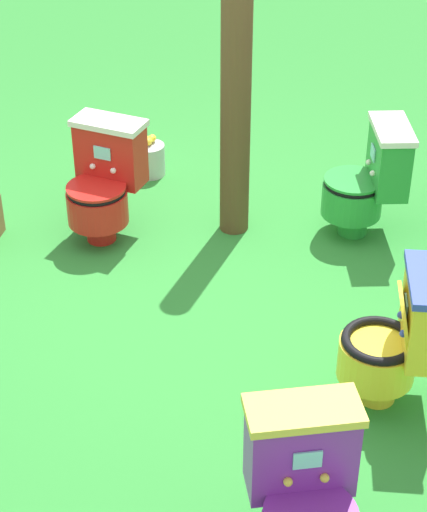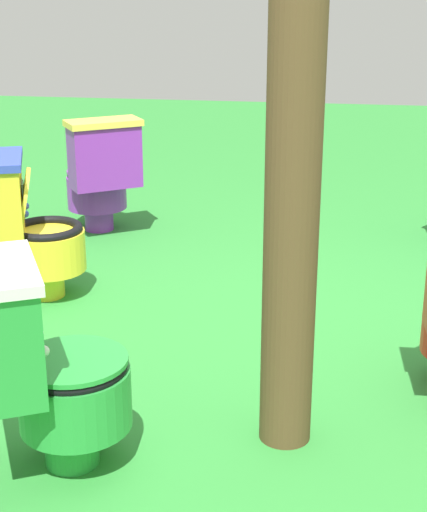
{
  "view_description": "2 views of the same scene",
  "coord_description": "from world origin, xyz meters",
  "px_view_note": "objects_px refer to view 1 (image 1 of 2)",
  "views": [
    {
      "loc": [
        3.84,
        1.89,
        3.04
      ],
      "look_at": [
        0.25,
        0.16,
        0.41
      ],
      "focal_mm": 64.35,
      "sensor_mm": 36.0,
      "label": 1
    },
    {
      "loc": [
        -3.17,
        -0.27,
        1.56
      ],
      "look_at": [
        0.28,
        0.27,
        0.33
      ],
      "focal_mm": 57.18,
      "sensor_mm": 36.0,
      "label": 2
    }
  ],
  "objects_px": {
    "toilet_red": "(103,181)",
    "toilet_yellow": "(400,338)",
    "toilet_green": "(368,180)",
    "wooden_post": "(236,111)",
    "lemon_bucket": "(149,159)",
    "toilet_purple": "(305,497)"
  },
  "relations": [
    {
      "from": "toilet_green",
      "to": "toilet_purple",
      "type": "relative_size",
      "value": 1.0
    },
    {
      "from": "toilet_yellow",
      "to": "toilet_purple",
      "type": "bearing_deg",
      "value": 156.78
    },
    {
      "from": "toilet_green",
      "to": "toilet_red",
      "type": "relative_size",
      "value": 1.0
    },
    {
      "from": "toilet_yellow",
      "to": "lemon_bucket",
      "type": "relative_size",
      "value": 2.63
    },
    {
      "from": "wooden_post",
      "to": "lemon_bucket",
      "type": "distance_m",
      "value": 1.14
    },
    {
      "from": "toilet_yellow",
      "to": "toilet_purple",
      "type": "distance_m",
      "value": 1.09
    },
    {
      "from": "toilet_purple",
      "to": "wooden_post",
      "type": "xyz_separation_m",
      "value": [
        -2.19,
        -1.3,
        0.43
      ]
    },
    {
      "from": "toilet_green",
      "to": "toilet_purple",
      "type": "bearing_deg",
      "value": 164.95
    },
    {
      "from": "toilet_green",
      "to": "toilet_yellow",
      "type": "relative_size",
      "value": 1.0
    },
    {
      "from": "wooden_post",
      "to": "toilet_green",
      "type": "bearing_deg",
      "value": 111.7
    },
    {
      "from": "toilet_red",
      "to": "wooden_post",
      "type": "height_order",
      "value": "wooden_post"
    },
    {
      "from": "lemon_bucket",
      "to": "wooden_post",
      "type": "bearing_deg",
      "value": 64.43
    },
    {
      "from": "toilet_yellow",
      "to": "toilet_green",
      "type": "bearing_deg",
      "value": 2.65
    },
    {
      "from": "toilet_green",
      "to": "wooden_post",
      "type": "distance_m",
      "value": 0.92
    },
    {
      "from": "toilet_red",
      "to": "wooden_post",
      "type": "xyz_separation_m",
      "value": [
        -0.41,
        0.68,
        0.43
      ]
    },
    {
      "from": "toilet_green",
      "to": "toilet_purple",
      "type": "height_order",
      "value": "same"
    },
    {
      "from": "toilet_yellow",
      "to": "wooden_post",
      "type": "xyz_separation_m",
      "value": [
        -1.11,
        -1.35,
        0.43
      ]
    },
    {
      "from": "toilet_green",
      "to": "wooden_post",
      "type": "bearing_deg",
      "value": 84.31
    },
    {
      "from": "toilet_green",
      "to": "toilet_yellow",
      "type": "distance_m",
      "value": 1.53
    },
    {
      "from": "wooden_post",
      "to": "lemon_bucket",
      "type": "xyz_separation_m",
      "value": [
        -0.4,
        -0.83,
        -0.68
      ]
    },
    {
      "from": "toilet_purple",
      "to": "toilet_red",
      "type": "bearing_deg",
      "value": -75.89
    },
    {
      "from": "toilet_red",
      "to": "toilet_yellow",
      "type": "bearing_deg",
      "value": 158.41
    }
  ]
}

